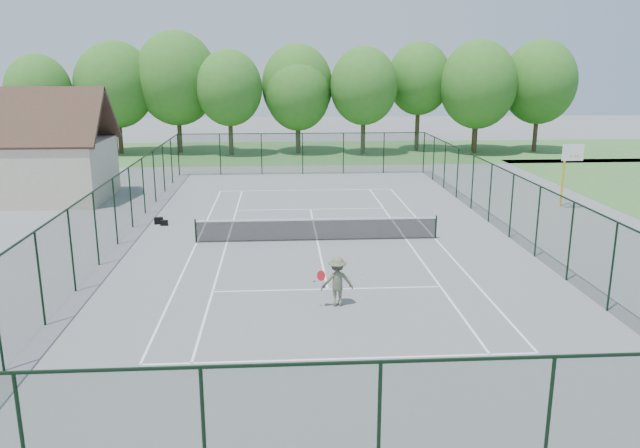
{
  "coord_description": "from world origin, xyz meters",
  "views": [
    {
      "loc": [
        -1.63,
        -27.46,
        7.83
      ],
      "look_at": [
        0.0,
        -2.0,
        1.3
      ],
      "focal_mm": 35.0,
      "sensor_mm": 36.0,
      "label": 1
    }
  ],
  "objects": [
    {
      "name": "tennis_player",
      "position": [
        0.19,
        -7.95,
        0.85
      ],
      "size": [
        1.76,
        0.81,
        1.69
      ],
      "color": "#5C6347",
      "rests_on": "ground"
    },
    {
      "name": "court_lines",
      "position": [
        0.0,
        0.0,
        0.0
      ],
      "size": [
        11.05,
        23.85,
        0.01
      ],
      "color": "white",
      "rests_on": "ground"
    },
    {
      "name": "fence_enclosure",
      "position": [
        0.0,
        0.0,
        1.56
      ],
      "size": [
        18.05,
        36.05,
        3.02
      ],
      "color": "#1E3E25",
      "rests_on": "ground"
    },
    {
      "name": "tennis_net",
      "position": [
        0.0,
        0.0,
        0.58
      ],
      "size": [
        11.08,
        0.08,
        1.1
      ],
      "color": "black",
      "rests_on": "ground"
    },
    {
      "name": "utility_building",
      "position": [
        -16.0,
        10.0,
        3.12
      ],
      "size": [
        8.6,
        6.27,
        6.63
      ],
      "color": "beige",
      "rests_on": "ground"
    },
    {
      "name": "tree_line_far",
      "position": [
        0.0,
        30.0,
        5.99
      ],
      "size": [
        39.4,
        6.4,
        9.7
      ],
      "color": "#463620",
      "rests_on": "ground"
    },
    {
      "name": "sports_bag_b",
      "position": [
        -7.51,
        3.28,
        0.14
      ],
      "size": [
        0.36,
        0.24,
        0.27
      ],
      "primitive_type": "cube",
      "rotation": [
        0.0,
        0.0,
        -0.07
      ],
      "color": "black",
      "rests_on": "ground"
    },
    {
      "name": "basketball_goal",
      "position": [
        14.27,
        5.77,
        2.57
      ],
      "size": [
        1.2,
        1.43,
        3.65
      ],
      "color": "gold",
      "rests_on": "ground"
    },
    {
      "name": "ground",
      "position": [
        0.0,
        0.0,
        0.0
      ],
      "size": [
        140.0,
        140.0,
        0.0
      ],
      "primitive_type": "plane",
      "color": "slate",
      "rests_on": "ground"
    },
    {
      "name": "sports_bag_a",
      "position": [
        -7.84,
        3.61,
        0.17
      ],
      "size": [
        0.45,
        0.29,
        0.34
      ],
      "primitive_type": "cube",
      "rotation": [
        0.0,
        0.0,
        0.09
      ],
      "color": "black",
      "rests_on": "ground"
    },
    {
      "name": "grass_far",
      "position": [
        0.0,
        30.0,
        0.01
      ],
      "size": [
        80.0,
        16.0,
        0.01
      ],
      "primitive_type": "cube",
      "color": "#477D38",
      "rests_on": "ground"
    }
  ]
}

